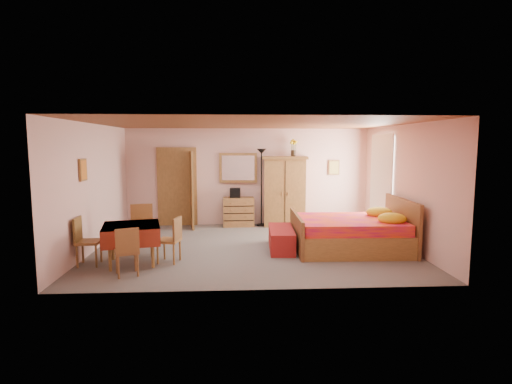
{
  "coord_description": "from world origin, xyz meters",
  "views": [
    {
      "loc": [
        -0.37,
        -8.28,
        2.18
      ],
      "look_at": [
        0.1,
        0.3,
        1.15
      ],
      "focal_mm": 28.0,
      "sensor_mm": 36.0,
      "label": 1
    }
  ],
  "objects": [
    {
      "name": "wardrobe",
      "position": [
        0.97,
        2.21,
        0.93
      ],
      "size": [
        1.23,
        0.7,
        1.86
      ],
      "primitive_type": "cube",
      "rotation": [
        0.0,
        0.0,
        -0.07
      ],
      "color": "#A17036",
      "rests_on": "floor"
    },
    {
      "name": "bed",
      "position": [
        2.01,
        -0.27,
        0.53
      ],
      "size": [
        2.35,
        1.87,
        1.07
      ],
      "primitive_type": "cube",
      "rotation": [
        0.0,
        0.0,
        -0.02
      ],
      "color": "#C01253",
      "rests_on": "floor"
    },
    {
      "name": "wall_front",
      "position": [
        0.0,
        -2.5,
        1.3
      ],
      "size": [
        6.5,
        0.1,
        2.6
      ],
      "primitive_type": "cube",
      "color": "beige",
      "rests_on": "floor"
    },
    {
      "name": "dining_table",
      "position": [
        -2.25,
        -1.04,
        0.36
      ],
      "size": [
        1.18,
        1.18,
        0.72
      ],
      "primitive_type": "cube",
      "rotation": [
        0.0,
        0.0,
        0.22
      ],
      "color": "maroon",
      "rests_on": "floor"
    },
    {
      "name": "floor",
      "position": [
        0.0,
        0.0,
        0.0
      ],
      "size": [
        6.5,
        6.5,
        0.0
      ],
      "primitive_type": "plane",
      "color": "slate",
      "rests_on": "ground"
    },
    {
      "name": "ceiling",
      "position": [
        0.0,
        0.0,
        2.6
      ],
      "size": [
        6.5,
        6.5,
        0.0
      ],
      "primitive_type": "plane",
      "rotation": [
        3.14,
        0.0,
        0.0
      ],
      "color": "brown",
      "rests_on": "wall_back"
    },
    {
      "name": "picture_back",
      "position": [
        2.35,
        2.47,
        1.55
      ],
      "size": [
        0.3,
        0.04,
        0.4
      ],
      "primitive_type": "cube",
      "color": "#D8BF59",
      "rests_on": "wall_back"
    },
    {
      "name": "picture_left",
      "position": [
        -3.22,
        -0.6,
        1.7
      ],
      "size": [
        0.04,
        0.32,
        0.42
      ],
      "primitive_type": "cube",
      "color": "orange",
      "rests_on": "wall_left"
    },
    {
      "name": "window",
      "position": [
        3.21,
        1.2,
        1.45
      ],
      "size": [
        0.08,
        1.4,
        1.95
      ],
      "primitive_type": "cube",
      "color": "white",
      "rests_on": "wall_right"
    },
    {
      "name": "doorway",
      "position": [
        -1.9,
        2.47,
        1.02
      ],
      "size": [
        1.06,
        0.12,
        2.15
      ],
      "primitive_type": "cube",
      "color": "#9E6B35",
      "rests_on": "floor"
    },
    {
      "name": "wall_back",
      "position": [
        0.0,
        2.5,
        1.3
      ],
      "size": [
        6.5,
        0.1,
        2.6
      ],
      "primitive_type": "cube",
      "color": "beige",
      "rests_on": "floor"
    },
    {
      "name": "sunflower_vase",
      "position": [
        1.2,
        2.31,
        2.09
      ],
      "size": [
        0.19,
        0.19,
        0.45
      ],
      "primitive_type": "cube",
      "rotation": [
        0.0,
        0.0,
        -0.05
      ],
      "color": "yellow",
      "rests_on": "wardrobe"
    },
    {
      "name": "bench",
      "position": [
        0.6,
        -0.18,
        0.22
      ],
      "size": [
        0.55,
        1.34,
        0.44
      ],
      "primitive_type": "cube",
      "rotation": [
        0.0,
        0.0,
        -0.05
      ],
      "color": "maroon",
      "rests_on": "floor"
    },
    {
      "name": "wall_right",
      "position": [
        3.25,
        0.0,
        1.3
      ],
      "size": [
        0.1,
        5.0,
        2.6
      ],
      "primitive_type": "cube",
      "color": "beige",
      "rests_on": "floor"
    },
    {
      "name": "wall_mirror",
      "position": [
        -0.26,
        2.44,
        1.55
      ],
      "size": [
        1.01,
        0.09,
        0.8
      ],
      "primitive_type": "cube",
      "rotation": [
        0.0,
        0.0,
        -0.04
      ],
      "color": "silver",
      "rests_on": "wall_back"
    },
    {
      "name": "chair_east",
      "position": [
        -1.59,
        -0.98,
        0.42
      ],
      "size": [
        0.46,
        0.46,
        0.85
      ],
      "primitive_type": "cube",
      "rotation": [
        0.0,
        0.0,
        1.34
      ],
      "color": "#A67238",
      "rests_on": "floor"
    },
    {
      "name": "stereo",
      "position": [
        -0.35,
        2.24,
        0.9
      ],
      "size": [
        0.29,
        0.22,
        0.25
      ],
      "primitive_type": "cube",
      "rotation": [
        0.0,
        0.0,
        -0.07
      ],
      "color": "black",
      "rests_on": "chest_of_drawers"
    },
    {
      "name": "chest_of_drawers",
      "position": [
        -0.26,
        2.23,
        0.39
      ],
      "size": [
        0.83,
        0.43,
        0.77
      ],
      "primitive_type": "cube",
      "rotation": [
        0.0,
        0.0,
        0.03
      ],
      "color": "#946232",
      "rests_on": "floor"
    },
    {
      "name": "floor_lamp",
      "position": [
        0.35,
        2.28,
        1.03
      ],
      "size": [
        0.34,
        0.34,
        2.06
      ],
      "primitive_type": "cube",
      "rotation": [
        0.0,
        0.0,
        -0.36
      ],
      "color": "black",
      "rests_on": "floor"
    },
    {
      "name": "chair_south",
      "position": [
        -2.17,
        -1.69,
        0.41
      ],
      "size": [
        0.48,
        0.48,
        0.83
      ],
      "primitive_type": "cube",
      "rotation": [
        0.0,
        0.0,
        0.36
      ],
      "color": "#915B31",
      "rests_on": "floor"
    },
    {
      "name": "wall_left",
      "position": [
        -3.25,
        0.0,
        1.3
      ],
      "size": [
        0.1,
        5.0,
        2.6
      ],
      "primitive_type": "cube",
      "color": "beige",
      "rests_on": "floor"
    },
    {
      "name": "chair_north",
      "position": [
        -2.23,
        -0.27,
        0.48
      ],
      "size": [
        0.53,
        0.53,
        0.97
      ],
      "primitive_type": "cube",
      "rotation": [
        0.0,
        0.0,
        3.39
      ],
      "color": "olive",
      "rests_on": "floor"
    },
    {
      "name": "chair_west",
      "position": [
        -3.0,
        -1.09,
        0.44
      ],
      "size": [
        0.42,
        0.42,
        0.88
      ],
      "primitive_type": "cube",
      "rotation": [
        0.0,
        0.0,
        -1.51
      ],
      "color": "olive",
      "rests_on": "floor"
    }
  ]
}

